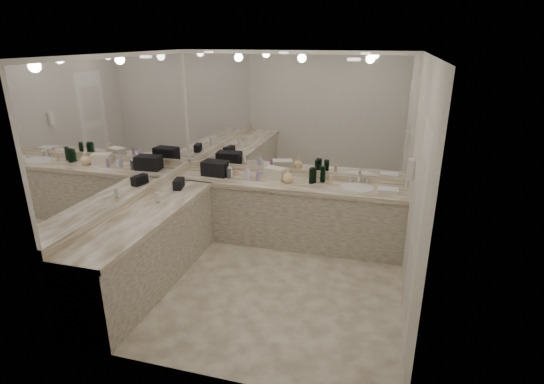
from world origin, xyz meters
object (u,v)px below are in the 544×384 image
(soap_bottle_a, at_px, (230,170))
(wall_phone, at_px, (410,169))
(sink, at_px, (357,188))
(soap_bottle_c, at_px, (288,176))
(hand_towel, at_px, (388,190))
(soap_bottle_b, at_px, (248,172))
(black_toiletry_bag, at_px, (216,168))
(cream_cosmetic_case, at_px, (276,173))

(soap_bottle_a, bearing_deg, wall_phone, -11.49)
(sink, distance_m, soap_bottle_a, 1.78)
(soap_bottle_a, relative_size, soap_bottle_c, 1.03)
(wall_phone, xyz_separation_m, hand_towel, (-0.21, 0.45, -0.43))
(soap_bottle_b, bearing_deg, sink, 0.26)
(hand_towel, distance_m, soap_bottle_c, 1.32)
(black_toiletry_bag, relative_size, soap_bottle_b, 2.07)
(cream_cosmetic_case, distance_m, soap_bottle_c, 0.24)
(cream_cosmetic_case, xyz_separation_m, soap_bottle_b, (-0.38, -0.10, 0.01))
(cream_cosmetic_case, relative_size, hand_towel, 1.14)
(hand_towel, bearing_deg, soap_bottle_a, 179.24)
(wall_phone, height_order, cream_cosmetic_case, wall_phone)
(cream_cosmetic_case, distance_m, soap_bottle_b, 0.39)
(cream_cosmetic_case, distance_m, hand_towel, 1.53)
(wall_phone, bearing_deg, cream_cosmetic_case, 161.21)
(hand_towel, xyz_separation_m, soap_bottle_a, (-2.16, 0.03, 0.08))
(wall_phone, relative_size, soap_bottle_b, 1.35)
(hand_towel, bearing_deg, black_toiletry_bag, 178.45)
(sink, distance_m, wall_phone, 0.91)
(sink, height_order, hand_towel, hand_towel)
(sink, height_order, cream_cosmetic_case, cream_cosmetic_case)
(sink, bearing_deg, hand_towel, -6.66)
(soap_bottle_a, bearing_deg, black_toiletry_bag, 171.09)
(soap_bottle_a, bearing_deg, sink, 0.55)
(black_toiletry_bag, distance_m, soap_bottle_c, 1.07)
(hand_towel, relative_size, soap_bottle_a, 1.26)
(wall_phone, distance_m, soap_bottle_b, 2.20)
(cream_cosmetic_case, distance_m, soap_bottle_a, 0.65)
(wall_phone, bearing_deg, sink, 140.43)
(black_toiletry_bag, bearing_deg, soap_bottle_b, -3.02)
(wall_phone, height_order, soap_bottle_b, wall_phone)
(wall_phone, distance_m, soap_bottle_a, 2.45)
(cream_cosmetic_case, relative_size, soap_bottle_b, 1.62)
(wall_phone, height_order, hand_towel, wall_phone)
(hand_towel, height_order, soap_bottle_b, soap_bottle_b)
(soap_bottle_b, distance_m, soap_bottle_c, 0.59)
(hand_towel, xyz_separation_m, soap_bottle_c, (-1.32, 0.01, 0.08))
(cream_cosmetic_case, bearing_deg, soap_bottle_a, -152.78)
(soap_bottle_a, bearing_deg, soap_bottle_b, 2.22)
(black_toiletry_bag, relative_size, hand_towel, 1.45)
(wall_phone, xyz_separation_m, soap_bottle_c, (-1.53, 0.47, -0.35))
(cream_cosmetic_case, bearing_deg, hand_towel, 12.43)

